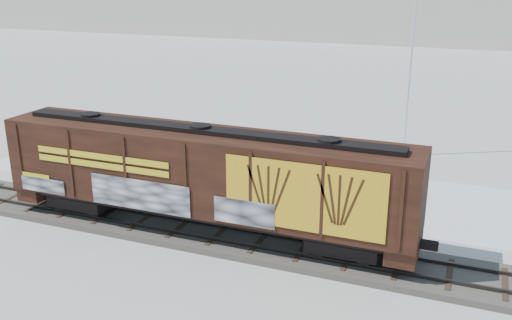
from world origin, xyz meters
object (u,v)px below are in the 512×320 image
at_px(flagpole, 411,81).
at_px(car_white, 362,191).
at_px(car_dark, 338,178).
at_px(hopper_railcar, 202,173).
at_px(car_silver, 187,164).

height_order(flagpole, car_white, flagpole).
bearing_deg(flagpole, car_dark, -109.19).
distance_m(hopper_railcar, car_white, 8.98).
xyz_separation_m(hopper_railcar, car_dark, (4.26, 8.09, -2.41)).
height_order(hopper_railcar, car_dark, hopper_railcar).
bearing_deg(car_white, hopper_railcar, 112.44).
xyz_separation_m(car_white, car_dark, (-1.71, 1.77, -0.16)).
relative_size(car_silver, car_white, 0.99).
bearing_deg(car_dark, car_silver, 84.57).
height_order(car_silver, car_white, car_silver).
bearing_deg(car_dark, car_white, -149.88).
bearing_deg(car_silver, car_white, -86.00).
relative_size(hopper_railcar, car_dark, 4.42).
bearing_deg(hopper_railcar, car_white, 46.63).
bearing_deg(hopper_railcar, car_dark, 62.21).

